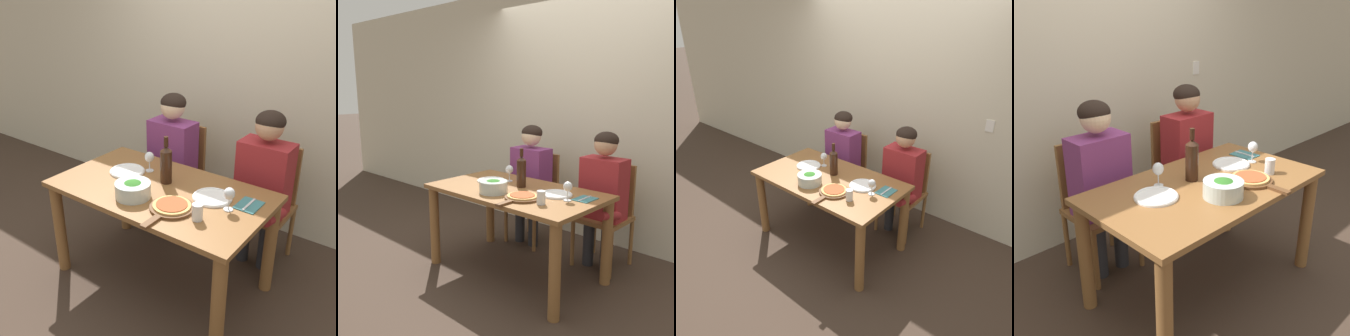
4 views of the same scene
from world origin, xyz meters
The scene contains 16 objects.
ground_plane centered at (0.00, 0.00, 0.00)m, with size 40.00×40.00×0.00m, color #3D2D23.
back_wall centered at (0.00, 1.17, 1.35)m, with size 10.00×0.06×2.70m.
dining_table centered at (0.00, 0.00, 0.62)m, with size 1.47×0.83×0.76m.
chair_left centered at (-0.36, 0.73, 0.50)m, with size 0.42×0.42×0.92m.
chair_right centered at (0.47, 0.73, 0.50)m, with size 0.42×0.42×0.92m.
person_woman centered at (-0.36, 0.61, 0.74)m, with size 0.47×0.51×1.23m.
person_man centered at (0.47, 0.61, 0.74)m, with size 0.47×0.51×1.23m.
wine_bottle centered at (-0.03, 0.10, 0.90)m, with size 0.08×0.08×0.34m.
broccoli_bowl centered at (-0.07, -0.20, 0.81)m, with size 0.23×0.23×0.11m.
dinner_plate_left centered at (-0.36, 0.06, 0.77)m, with size 0.26×0.26×0.02m.
dinner_plate_right centered at (0.35, 0.09, 0.77)m, with size 0.26×0.26×0.02m.
pizza_on_board centered at (0.22, -0.18, 0.77)m, with size 0.28×0.42×0.04m.
wine_glass_left centered at (-0.24, 0.17, 0.86)m, with size 0.07×0.07×0.15m.
wine_glass_right centered at (0.51, 0.02, 0.86)m, with size 0.07×0.07×0.15m.
water_tumbler centered at (0.41, -0.19, 0.81)m, with size 0.07×0.07×0.10m.
fork_on_napkin centered at (0.59, 0.14, 0.76)m, with size 0.14×0.18×0.01m.
Camera 1 is at (1.45, -1.87, 1.98)m, focal length 42.00 mm.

